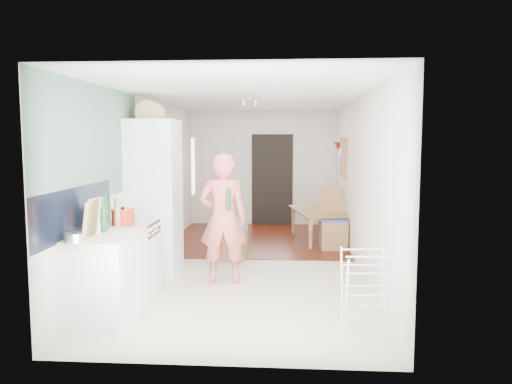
# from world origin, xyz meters

# --- Properties ---
(room_shell) EXTENTS (3.20, 7.00, 2.50)m
(room_shell) POSITION_xyz_m (0.00, 0.00, 1.25)
(room_shell) COLOR beige
(room_shell) RESTS_ON ground
(floor) EXTENTS (3.20, 7.00, 0.01)m
(floor) POSITION_xyz_m (0.00, 0.00, 0.00)
(floor) COLOR #BFB89F
(floor) RESTS_ON ground
(wood_floor_overlay) EXTENTS (3.20, 3.30, 0.01)m
(wood_floor_overlay) POSITION_xyz_m (0.00, 1.85, 0.01)
(wood_floor_overlay) COLOR #501D0B
(wood_floor_overlay) RESTS_ON room_shell
(sage_wall_panel) EXTENTS (0.02, 3.00, 1.30)m
(sage_wall_panel) POSITION_xyz_m (-1.59, -2.00, 1.85)
(sage_wall_panel) COLOR slate
(sage_wall_panel) RESTS_ON room_shell
(tile_splashback) EXTENTS (0.02, 1.90, 0.50)m
(tile_splashback) POSITION_xyz_m (-1.59, -2.55, 1.15)
(tile_splashback) COLOR black
(tile_splashback) RESTS_ON room_shell
(doorway_recess) EXTENTS (0.90, 0.04, 2.00)m
(doorway_recess) POSITION_xyz_m (0.20, 3.48, 1.00)
(doorway_recess) COLOR black
(doorway_recess) RESTS_ON room_shell
(base_cabinet) EXTENTS (0.60, 0.90, 0.86)m
(base_cabinet) POSITION_xyz_m (-1.30, -2.55, 0.43)
(base_cabinet) COLOR white
(base_cabinet) RESTS_ON room_shell
(worktop) EXTENTS (0.62, 0.92, 0.06)m
(worktop) POSITION_xyz_m (-1.30, -2.55, 0.89)
(worktop) COLOR beige
(worktop) RESTS_ON room_shell
(range_cooker) EXTENTS (0.60, 0.60, 0.88)m
(range_cooker) POSITION_xyz_m (-1.30, -1.80, 0.44)
(range_cooker) COLOR white
(range_cooker) RESTS_ON room_shell
(cooker_top) EXTENTS (0.60, 0.60, 0.04)m
(cooker_top) POSITION_xyz_m (-1.30, -1.80, 0.90)
(cooker_top) COLOR silver
(cooker_top) RESTS_ON room_shell
(fridge_housing) EXTENTS (0.66, 0.66, 2.15)m
(fridge_housing) POSITION_xyz_m (-1.27, -0.78, 1.07)
(fridge_housing) COLOR white
(fridge_housing) RESTS_ON room_shell
(fridge_door) EXTENTS (0.14, 0.56, 0.70)m
(fridge_door) POSITION_xyz_m (-0.66, -1.08, 1.55)
(fridge_door) COLOR white
(fridge_door) RESTS_ON room_shell
(fridge_interior) EXTENTS (0.02, 0.52, 0.66)m
(fridge_interior) POSITION_xyz_m (-0.96, -0.78, 1.55)
(fridge_interior) COLOR white
(fridge_interior) RESTS_ON room_shell
(pinboard) EXTENTS (0.03, 0.90, 0.70)m
(pinboard) POSITION_xyz_m (1.58, 1.90, 1.55)
(pinboard) COLOR tan
(pinboard) RESTS_ON room_shell
(pinboard_frame) EXTENTS (0.00, 0.94, 0.74)m
(pinboard_frame) POSITION_xyz_m (1.57, 1.90, 1.55)
(pinboard_frame) COLOR #A06643
(pinboard_frame) RESTS_ON room_shell
(wall_sconce) EXTENTS (0.18, 0.18, 0.16)m
(wall_sconce) POSITION_xyz_m (1.54, 2.55, 1.75)
(wall_sconce) COLOR maroon
(wall_sconce) RESTS_ON room_shell
(person) EXTENTS (0.77, 0.53, 2.02)m
(person) POSITION_xyz_m (-0.28, -1.06, 1.01)
(person) COLOR #E0635F
(person) RESTS_ON floor
(dining_table) EXTENTS (1.02, 1.51, 0.49)m
(dining_table) POSITION_xyz_m (1.20, 1.80, 0.24)
(dining_table) COLOR #A06643
(dining_table) RESTS_ON floor
(dining_chair) EXTENTS (0.47, 0.47, 1.06)m
(dining_chair) POSITION_xyz_m (1.34, 1.07, 0.53)
(dining_chair) COLOR #A06643
(dining_chair) RESTS_ON floor
(stool) EXTENTS (0.44, 0.44, 0.46)m
(stool) POSITION_xyz_m (-0.29, 0.17, 0.23)
(stool) COLOR #A06643
(stool) RESTS_ON floor
(grey_drape) EXTENTS (0.47, 0.47, 0.18)m
(grey_drape) POSITION_xyz_m (-0.31, 0.15, 0.55)
(grey_drape) COLOR gray
(grey_drape) RESTS_ON stool
(drying_rack) EXTENTS (0.46, 0.42, 0.84)m
(drying_rack) POSITION_xyz_m (1.31, -2.81, 0.42)
(drying_rack) COLOR white
(drying_rack) RESTS_ON floor
(bread_bin) EXTENTS (0.39, 0.38, 0.18)m
(bread_bin) POSITION_xyz_m (-1.31, -0.73, 2.24)
(bread_bin) COLOR tan
(bread_bin) RESTS_ON fridge_housing
(red_casserole) EXTENTS (0.32, 0.32, 0.16)m
(red_casserole) POSITION_xyz_m (-1.34, -1.84, 1.00)
(red_casserole) COLOR red
(red_casserole) RESTS_ON cooker_top
(steel_pan) EXTENTS (0.20, 0.20, 0.09)m
(steel_pan) POSITION_xyz_m (-1.43, -2.98, 0.97)
(steel_pan) COLOR silver
(steel_pan) RESTS_ON worktop
(held_bottle) EXTENTS (0.06, 0.06, 0.28)m
(held_bottle) POSITION_xyz_m (-0.19, -1.20, 1.12)
(held_bottle) COLOR #1E4324
(held_bottle) RESTS_ON person
(bottle_a) EXTENTS (0.09, 0.09, 0.31)m
(bottle_a) POSITION_xyz_m (-1.35, -2.46, 1.07)
(bottle_a) COLOR #1E4324
(bottle_a) RESTS_ON worktop
(bottle_b) EXTENTS (0.09, 0.09, 0.31)m
(bottle_b) POSITION_xyz_m (-1.42, -2.19, 1.07)
(bottle_b) COLOR #1E4324
(bottle_b) RESTS_ON worktop
(bottle_c) EXTENTS (0.10, 0.10, 0.21)m
(bottle_c) POSITION_xyz_m (-1.39, -2.54, 1.02)
(bottle_c) COLOR silver
(bottle_c) RESTS_ON worktop
(pepper_mill_front) EXTENTS (0.08, 0.08, 0.24)m
(pepper_mill_front) POSITION_xyz_m (-1.35, -2.02, 1.04)
(pepper_mill_front) COLOR tan
(pepper_mill_front) RESTS_ON worktop
(pepper_mill_back) EXTENTS (0.06, 0.06, 0.19)m
(pepper_mill_back) POSITION_xyz_m (-1.42, -2.16, 1.02)
(pepper_mill_back) COLOR tan
(pepper_mill_back) RESTS_ON worktop
(chopping_boards) EXTENTS (0.09, 0.29, 0.39)m
(chopping_boards) POSITION_xyz_m (-1.35, -2.74, 1.11)
(chopping_boards) COLOR tan
(chopping_boards) RESTS_ON worktop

